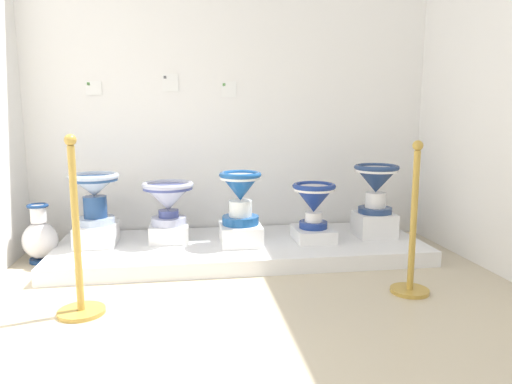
# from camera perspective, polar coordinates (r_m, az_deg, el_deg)

# --- Properties ---
(ground_plane) EXTENTS (5.44, 5.67, 0.02)m
(ground_plane) POSITION_cam_1_polar(r_m,az_deg,el_deg) (2.36, 2.75, -18.85)
(ground_plane) COLOR beige
(wall_back) EXTENTS (3.64, 0.06, 3.24)m
(wall_back) POSITION_cam_1_polar(r_m,az_deg,el_deg) (4.15, -2.86, 16.50)
(wall_back) COLOR white
(wall_back) RESTS_ON ground_plane
(display_platform) EXTENTS (2.83, 1.00, 0.12)m
(display_platform) POSITION_cam_1_polar(r_m,az_deg,el_deg) (3.73, -1.81, -6.91)
(display_platform) COLOR white
(display_platform) RESTS_ON ground_plane
(plinth_block_leftmost) EXTENTS (0.30, 0.35, 0.16)m
(plinth_block_leftmost) POSITION_cam_1_polar(r_m,az_deg,el_deg) (3.82, -18.86, -4.89)
(plinth_block_leftmost) COLOR white
(plinth_block_leftmost) RESTS_ON display_platform
(antique_toilet_leftmost) EXTENTS (0.37, 0.37, 0.39)m
(antique_toilet_leftmost) POSITION_cam_1_polar(r_m,az_deg,el_deg) (3.75, -19.14, 0.20)
(antique_toilet_leftmost) COLOR #A5B6D2
(antique_toilet_leftmost) RESTS_ON plinth_block_leftmost
(plinth_block_central_ornate) EXTENTS (0.30, 0.28, 0.14)m
(plinth_block_central_ornate) POSITION_cam_1_polar(r_m,az_deg,el_deg) (3.76, -10.55, -4.92)
(plinth_block_central_ornate) COLOR white
(plinth_block_central_ornate) RESTS_ON display_platform
(antique_toilet_central_ornate) EXTENTS (0.40, 0.40, 0.34)m
(antique_toilet_central_ornate) POSITION_cam_1_polar(r_m,az_deg,el_deg) (3.70, -10.69, -0.63)
(antique_toilet_central_ornate) COLOR #ADB1CD
(antique_toilet_central_ornate) RESTS_ON plinth_block_central_ornate
(plinth_block_rightmost) EXTENTS (0.31, 0.36, 0.15)m
(plinth_block_rightmost) POSITION_cam_1_polar(r_m,az_deg,el_deg) (3.63, -1.90, -5.13)
(plinth_block_rightmost) COLOR white
(plinth_block_rightmost) RESTS_ON display_platform
(antique_toilet_rightmost) EXTENTS (0.32, 0.32, 0.41)m
(antique_toilet_rightmost) POSITION_cam_1_polar(r_m,az_deg,el_deg) (3.56, -1.93, -0.02)
(antique_toilet_rightmost) COLOR #194D90
(antique_toilet_rightmost) RESTS_ON plinth_block_rightmost
(plinth_block_broad_patterned) EXTENTS (0.30, 0.36, 0.10)m
(plinth_block_broad_patterned) POSITION_cam_1_polar(r_m,az_deg,el_deg) (3.77, 6.99, -5.10)
(plinth_block_broad_patterned) COLOR white
(plinth_block_broad_patterned) RESTS_ON display_platform
(antique_toilet_broad_patterned) EXTENTS (0.34, 0.34, 0.36)m
(antique_toilet_broad_patterned) POSITION_cam_1_polar(r_m,az_deg,el_deg) (3.71, 7.08, -0.84)
(antique_toilet_broad_patterned) COLOR navy
(antique_toilet_broad_patterned) RESTS_ON plinth_block_broad_patterned
(plinth_block_pale_glazed) EXTENTS (0.31, 0.28, 0.19)m
(plinth_block_pale_glazed) POSITION_cam_1_polar(r_m,az_deg,el_deg) (3.97, 14.24, -3.85)
(plinth_block_pale_glazed) COLOR white
(plinth_block_pale_glazed) RESTS_ON display_platform
(antique_toilet_pale_glazed) EXTENTS (0.36, 0.36, 0.40)m
(antique_toilet_pale_glazed) POSITION_cam_1_polar(r_m,az_deg,el_deg) (3.91, 14.45, 1.25)
(antique_toilet_pale_glazed) COLOR navy
(antique_toilet_pale_glazed) RESTS_ON plinth_block_pale_glazed
(info_placard_first) EXTENTS (0.13, 0.01, 0.11)m
(info_placard_first) POSITION_cam_1_polar(r_m,az_deg,el_deg) (4.14, -19.21, 11.90)
(info_placard_first) COLOR white
(info_placard_second) EXTENTS (0.13, 0.01, 0.14)m
(info_placard_second) POSITION_cam_1_polar(r_m,az_deg,el_deg) (4.08, -10.43, 13.02)
(info_placard_second) COLOR white
(info_placard_third) EXTENTS (0.13, 0.01, 0.13)m
(info_placard_third) POSITION_cam_1_polar(r_m,az_deg,el_deg) (4.09, -3.36, 12.41)
(info_placard_third) COLOR white
(decorative_vase_spare) EXTENTS (0.26, 0.26, 0.45)m
(decorative_vase_spare) POSITION_cam_1_polar(r_m,az_deg,el_deg) (3.89, -24.86, -5.14)
(decorative_vase_spare) COLOR navy
(decorative_vase_spare) RESTS_ON ground_plane
(stanchion_post_near_left) EXTENTS (0.26, 0.26, 1.01)m
(stanchion_post_near_left) POSITION_cam_1_polar(r_m,az_deg,el_deg) (2.79, -20.87, -8.18)
(stanchion_post_near_left) COLOR #B7903B
(stanchion_post_near_left) RESTS_ON ground_plane
(stanchion_post_near_right) EXTENTS (0.24, 0.24, 0.96)m
(stanchion_post_near_right) POSITION_cam_1_polar(r_m,az_deg,el_deg) (3.07, 18.52, -6.38)
(stanchion_post_near_right) COLOR #B78F38
(stanchion_post_near_right) RESTS_ON ground_plane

